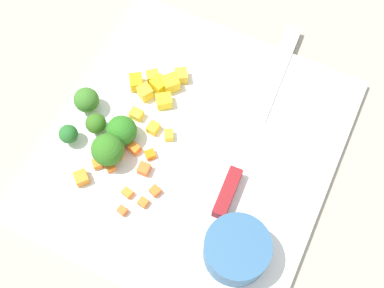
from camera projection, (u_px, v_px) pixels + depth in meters
ground_plane at (192, 151)px, 0.67m from camera, size 4.00×4.00×0.00m
cutting_board at (192, 149)px, 0.67m from camera, size 0.41×0.38×0.01m
prep_bowl at (237, 250)px, 0.58m from camera, size 0.08×0.08×0.05m
chef_knife at (245, 149)px, 0.65m from camera, size 0.33×0.04×0.02m
carrot_dice_0 at (150, 155)px, 0.65m from camera, size 0.02×0.02×0.01m
carrot_dice_1 at (108, 152)px, 0.65m from camera, size 0.02×0.02×0.01m
carrot_dice_2 at (97, 164)px, 0.65m from camera, size 0.02×0.02×0.01m
carrot_dice_3 at (81, 178)px, 0.64m from camera, size 0.02×0.02×0.01m
carrot_dice_4 at (143, 202)px, 0.62m from camera, size 0.01×0.01×0.01m
carrot_dice_5 at (118, 151)px, 0.65m from camera, size 0.02×0.02×0.02m
carrot_dice_6 at (144, 169)px, 0.64m from camera, size 0.02×0.02×0.01m
carrot_dice_7 at (110, 167)px, 0.64m from camera, size 0.02×0.02×0.01m
carrot_dice_8 at (134, 148)px, 0.65m from camera, size 0.02×0.02×0.01m
carrot_dice_9 at (155, 191)px, 0.63m from camera, size 0.02×0.02×0.01m
carrot_dice_10 at (127, 193)px, 0.63m from camera, size 0.01×0.02×0.01m
carrot_dice_11 at (122, 211)px, 0.62m from camera, size 0.01×0.01×0.01m
pepper_dice_0 at (136, 82)px, 0.69m from camera, size 0.03×0.03×0.02m
pepper_dice_1 at (137, 114)px, 0.68m from camera, size 0.01×0.02×0.01m
pepper_dice_2 at (171, 83)px, 0.69m from camera, size 0.03×0.03×0.02m
pepper_dice_3 at (164, 101)px, 0.68m from camera, size 0.03×0.03×0.02m
pepper_dice_4 at (153, 77)px, 0.70m from camera, size 0.02×0.02×0.02m
pepper_dice_5 at (169, 135)px, 0.66m from camera, size 0.02×0.02×0.01m
pepper_dice_6 at (145, 92)px, 0.69m from camera, size 0.02×0.02×0.02m
pepper_dice_7 at (181, 76)px, 0.70m from camera, size 0.03×0.02×0.02m
pepper_dice_8 at (160, 84)px, 0.69m from camera, size 0.03×0.03×0.02m
pepper_dice_9 at (152, 131)px, 0.67m from camera, size 0.02×0.02×0.01m
broccoli_floret_0 at (87, 100)px, 0.67m from camera, size 0.04×0.04×0.04m
broccoli_floret_1 at (122, 131)px, 0.65m from camera, size 0.04×0.04×0.04m
broccoli_floret_2 at (108, 150)px, 0.63m from camera, size 0.04×0.04×0.05m
broccoli_floret_3 at (68, 134)px, 0.65m from camera, size 0.03×0.03×0.03m
broccoli_floret_4 at (96, 124)px, 0.65m from camera, size 0.03×0.03×0.03m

